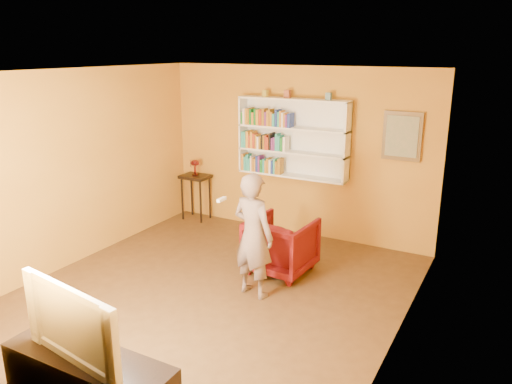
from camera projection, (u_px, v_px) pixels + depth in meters
room_shell at (210, 217)px, 5.95m from camera, size 5.30×5.80×2.88m
bookshelf at (294, 138)px, 7.82m from camera, size 1.80×0.29×1.23m
books_row_lower at (262, 164)px, 8.09m from camera, size 0.71×0.19×0.27m
books_row_middle at (264, 141)px, 7.97m from camera, size 0.79×0.19×0.27m
books_row_upper at (266, 118)px, 7.85m from camera, size 0.86×0.19×0.27m
ornament_left at (265, 93)px, 7.81m from camera, size 0.07×0.07×0.10m
ornament_centre at (287, 94)px, 7.63m from camera, size 0.09×0.09×0.12m
ornament_right at (329, 96)px, 7.32m from camera, size 0.08×0.08×0.11m
framed_painting at (402, 136)px, 7.06m from camera, size 0.55×0.05×0.70m
console_table at (196, 183)px, 8.78m from camera, size 0.49×0.38×0.80m
ruby_lustre at (195, 164)px, 8.69m from camera, size 0.17×0.17×0.27m
armchair at (281, 245)px, 6.77m from camera, size 0.86×0.88×0.76m
person at (253, 235)px, 6.02m from camera, size 0.63×0.47×1.56m
game_remote at (222, 199)px, 5.71m from camera, size 0.04×0.15×0.04m
television at (83, 320)px, 3.96m from camera, size 1.16×0.32×0.66m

